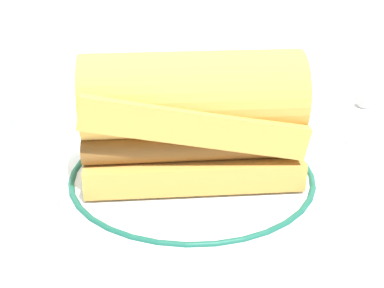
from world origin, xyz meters
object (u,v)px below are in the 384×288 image
(sausage_sandwich, at_px, (192,116))
(drinking_glass, at_px, (34,92))
(salt_shaker, at_px, (364,118))
(plate, at_px, (192,178))

(sausage_sandwich, height_order, drinking_glass, sausage_sandwich)
(salt_shaker, bearing_deg, plate, -163.34)
(sausage_sandwich, bearing_deg, plate, 0.00)
(plate, relative_size, salt_shaker, 3.81)
(salt_shaker, bearing_deg, drinking_glass, 161.91)
(drinking_glass, relative_size, salt_shaker, 1.45)
(plate, height_order, drinking_glass, drinking_glass)
(plate, xyz_separation_m, drinking_glass, (-0.17, 0.18, 0.03))
(salt_shaker, bearing_deg, sausage_sandwich, -163.34)
(sausage_sandwich, xyz_separation_m, drinking_glass, (-0.17, 0.18, -0.03))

